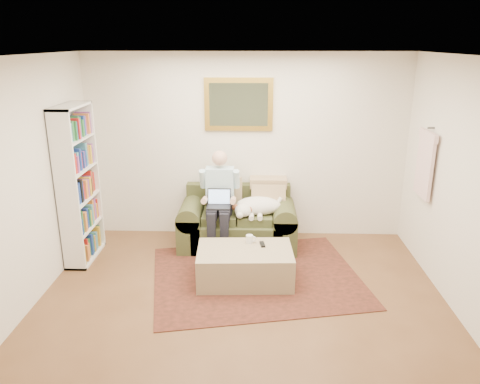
# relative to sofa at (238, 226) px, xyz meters

# --- Properties ---
(room_shell) EXTENTS (4.51, 5.00, 2.61)m
(room_shell) POSITION_rel_sofa_xyz_m (0.10, -1.71, 1.02)
(room_shell) COLOR brown
(room_shell) RESTS_ON ground
(rug) EXTENTS (2.78, 2.40, 0.01)m
(rug) POSITION_rel_sofa_xyz_m (0.26, -0.93, -0.27)
(rug) COLOR black
(rug) RESTS_ON room_shell
(sofa) EXTENTS (1.60, 0.81, 0.96)m
(sofa) POSITION_rel_sofa_xyz_m (0.00, 0.00, 0.00)
(sofa) COLOR #454725
(sofa) RESTS_ON room_shell
(seated_man) EXTENTS (0.53, 0.75, 1.34)m
(seated_man) POSITION_rel_sofa_xyz_m (-0.24, -0.15, 0.40)
(seated_man) COLOR #8CCAD8
(seated_man) RESTS_ON sofa
(laptop) EXTENTS (0.31, 0.25, 0.22)m
(laptop) POSITION_rel_sofa_xyz_m (-0.24, -0.21, 0.43)
(laptop) COLOR black
(laptop) RESTS_ON seated_man
(sleeping_dog) EXTENTS (0.66, 0.41, 0.24)m
(sleeping_dog) POSITION_rel_sofa_xyz_m (0.29, -0.08, 0.33)
(sleeping_dog) COLOR white
(sleeping_dog) RESTS_ON sofa
(ottoman) EXTENTS (1.14, 0.76, 0.40)m
(ottoman) POSITION_rel_sofa_xyz_m (0.13, -1.03, -0.07)
(ottoman) COLOR tan
(ottoman) RESTS_ON room_shell
(coffee_mug) EXTENTS (0.08, 0.08, 0.10)m
(coffee_mug) POSITION_rel_sofa_xyz_m (0.18, -0.84, 0.18)
(coffee_mug) COLOR white
(coffee_mug) RESTS_ON ottoman
(tv_remote) EXTENTS (0.07, 0.16, 0.02)m
(tv_remote) POSITION_rel_sofa_xyz_m (0.33, -0.90, 0.14)
(tv_remote) COLOR black
(tv_remote) RESTS_ON ottoman
(bookshelf) EXTENTS (0.28, 0.80, 2.00)m
(bookshelf) POSITION_rel_sofa_xyz_m (-2.00, -0.46, 0.72)
(bookshelf) COLOR white
(bookshelf) RESTS_ON room_shell
(wall_mirror) EXTENTS (0.94, 0.04, 0.72)m
(wall_mirror) POSITION_rel_sofa_xyz_m (-0.00, 0.41, 1.62)
(wall_mirror) COLOR gold
(wall_mirror) RESTS_ON room_shell
(hanging_shirt) EXTENTS (0.06, 0.52, 0.90)m
(hanging_shirt) POSITION_rel_sofa_xyz_m (2.29, -0.46, 1.07)
(hanging_shirt) COLOR #F7CDCC
(hanging_shirt) RESTS_ON room_shell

